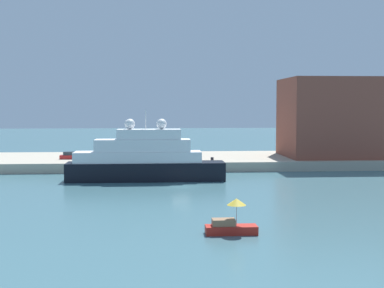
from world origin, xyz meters
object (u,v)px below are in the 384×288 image
parked_car (72,156)px  harbor_building (333,118)px  large_yacht (144,160)px  mooring_bollard (212,159)px  person_figure (87,156)px  small_motorboat (231,223)px

parked_car → harbor_building: bearing=1.7°
large_yacht → mooring_bollard: 16.19m
harbor_building → mooring_bollard: (-24.42, -7.79, -7.21)m
parked_car → mooring_bollard: parked_car is taller
harbor_building → person_figure: bearing=-175.1°
person_figure → harbor_building: bearing=4.9°
harbor_building → parked_car: bearing=-178.3°
small_motorboat → harbor_building: bearing=62.6°
small_motorboat → person_figure: size_ratio=2.83×
harbor_building → parked_car: harbor_building is taller
harbor_building → large_yacht: bearing=-152.6°
large_yacht → parked_car: (-13.77, 17.29, -0.91)m
large_yacht → harbor_building: (36.23, 18.81, 6.10)m
harbor_building → mooring_bollard: size_ratio=24.93×
parked_car → small_motorboat: bearing=-66.7°
small_motorboat → parked_car: 56.48m
large_yacht → small_motorboat: (8.56, -34.57, -2.19)m
harbor_building → person_figure: (-46.80, -4.04, -6.82)m
small_motorboat → person_figure: 52.94m
parked_car → mooring_bollard: 26.34m
person_figure → small_motorboat: bearing=-68.8°
large_yacht → harbor_building: 41.27m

